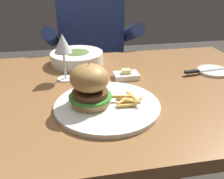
{
  "coord_description": "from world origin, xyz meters",
  "views": [
    {
      "loc": [
        -0.07,
        -0.77,
        1.12
      ],
      "look_at": [
        0.05,
        -0.1,
        0.78
      ],
      "focal_mm": 40.0,
      "sensor_mm": 36.0,
      "label": 1
    }
  ],
  "objects": [
    {
      "name": "fries_pile",
      "position": [
        0.1,
        -0.14,
        0.76
      ],
      "size": [
        0.11,
        0.08,
        0.02
      ],
      "color": "#EABC5B",
      "rests_on": "main_plate"
    },
    {
      "name": "wine_glass",
      "position": [
        -0.08,
        0.11,
        0.87
      ],
      "size": [
        0.06,
        0.06,
        0.17
      ],
      "color": "silver",
      "rests_on": "dining_table"
    },
    {
      "name": "dining_table",
      "position": [
        0.0,
        0.0,
        0.65
      ],
      "size": [
        1.37,
        0.8,
        0.74
      ],
      "color": "brown",
      "rests_on": "ground"
    },
    {
      "name": "main_plate",
      "position": [
        0.03,
        -0.13,
        0.75
      ],
      "size": [
        0.31,
        0.31,
        0.01
      ],
      "primitive_type": "cylinder",
      "color": "white",
      "rests_on": "dining_table"
    },
    {
      "name": "burger_sandwich",
      "position": [
        -0.01,
        -0.12,
        0.82
      ],
      "size": [
        0.13,
        0.13,
        0.13
      ],
      "color": "tan",
      "rests_on": "main_plate"
    },
    {
      "name": "table_knife",
      "position": [
        0.45,
        0.06,
        0.75
      ],
      "size": [
        0.2,
        0.04,
        0.01
      ],
      "color": "silver",
      "rests_on": "bread_plate"
    },
    {
      "name": "soup_bowl",
      "position": [
        -0.03,
        0.27,
        0.77
      ],
      "size": [
        0.23,
        0.23,
        0.06
      ],
      "color": "white",
      "rests_on": "dining_table"
    },
    {
      "name": "bread_plate",
      "position": [
        0.5,
        0.07,
        0.74
      ],
      "size": [
        0.12,
        0.12,
        0.01
      ],
      "primitive_type": "cylinder",
      "color": "white",
      "rests_on": "dining_table"
    },
    {
      "name": "butter_dish",
      "position": [
        0.14,
        0.07,
        0.75
      ],
      "size": [
        0.09,
        0.06,
        0.04
      ],
      "color": "white",
      "rests_on": "dining_table"
    },
    {
      "name": "diner_person",
      "position": [
        0.07,
        0.67,
        0.56
      ],
      "size": [
        0.51,
        0.36,
        1.18
      ],
      "color": "#282833",
      "rests_on": "ground"
    }
  ]
}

